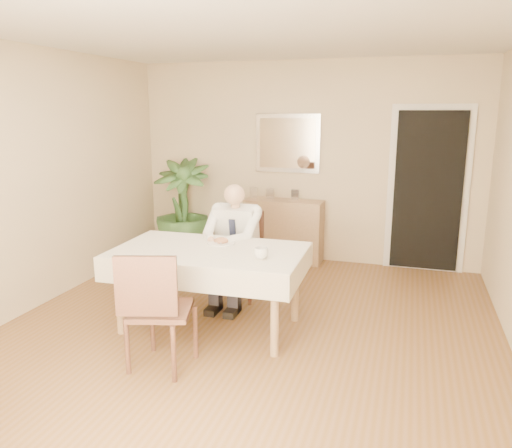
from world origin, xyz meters
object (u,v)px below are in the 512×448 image
(chair_near, at_px, (155,305))
(sideboard, at_px, (284,230))
(dining_table, at_px, (209,258))
(coffee_mug, at_px, (261,253))
(potted_palm, at_px, (182,209))
(seated_man, at_px, (232,240))
(chair_far, at_px, (241,249))

(chair_near, relative_size, sideboard, 0.94)
(dining_table, relative_size, sideboard, 1.69)
(coffee_mug, bearing_deg, sideboard, 99.60)
(dining_table, distance_m, potted_palm, 2.38)
(chair_near, height_order, potted_palm, potted_palm)
(dining_table, bearing_deg, coffee_mug, -16.04)
(seated_man, xyz_separation_m, potted_palm, (-1.24, 1.44, -0.02))
(chair_far, distance_m, sideboard, 1.37)
(coffee_mug, bearing_deg, chair_near, -130.04)
(chair_far, distance_m, potted_palm, 1.70)
(chair_far, height_order, seated_man, seated_man)
(coffee_mug, bearing_deg, potted_palm, 129.21)
(dining_table, xyz_separation_m, chair_near, (-0.08, -0.87, -0.12))
(dining_table, bearing_deg, potted_palm, 120.11)
(sideboard, bearing_deg, potted_palm, -169.91)
(coffee_mug, height_order, potted_palm, potted_palm)
(chair_near, distance_m, potted_palm, 3.13)
(sideboard, bearing_deg, coffee_mug, -79.05)
(chair_near, xyz_separation_m, potted_palm, (-1.16, 2.91, 0.12))
(chair_far, relative_size, chair_near, 0.96)
(chair_near, bearing_deg, potted_palm, 95.09)
(dining_table, height_order, seated_man, seated_man)
(chair_far, distance_m, chair_near, 1.76)
(chair_far, xyz_separation_m, seated_man, (0.00, -0.29, 0.17))
(sideboard, bearing_deg, chair_near, -92.54)
(coffee_mug, distance_m, sideboard, 2.45)
(seated_man, relative_size, sideboard, 1.21)
(chair_near, relative_size, potted_palm, 0.72)
(chair_far, bearing_deg, potted_palm, 133.30)
(sideboard, height_order, potted_palm, potted_palm)
(seated_man, relative_size, potted_palm, 0.93)
(dining_table, relative_size, coffee_mug, 14.42)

